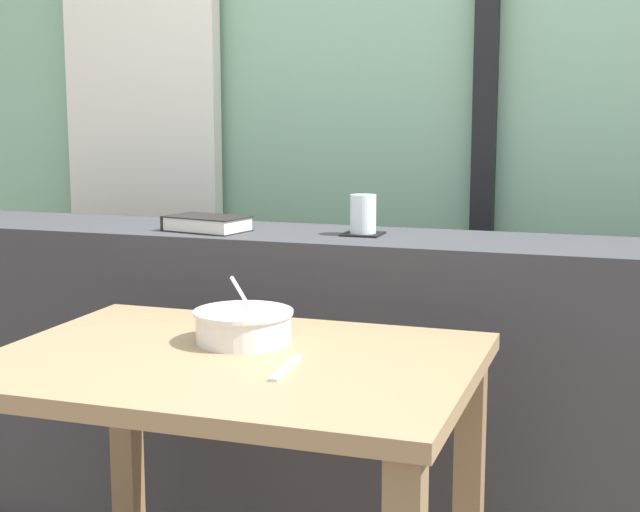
% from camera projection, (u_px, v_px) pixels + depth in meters
% --- Properties ---
extents(outdoor_backdrop, '(4.80, 0.08, 2.80)m').
position_uv_depth(outdoor_backdrop, '(427.00, 41.00, 2.97)').
color(outdoor_backdrop, '#84B293').
rests_on(outdoor_backdrop, ground).
extents(curtain_left_panel, '(0.56, 0.06, 2.50)m').
position_uv_depth(curtain_left_panel, '(142.00, 90.00, 3.20)').
color(curtain_left_panel, silver).
rests_on(curtain_left_panel, ground).
extents(window_divider_post, '(0.07, 0.05, 2.60)m').
position_uv_depth(window_divider_post, '(486.00, 71.00, 2.86)').
color(window_divider_post, black).
rests_on(window_divider_post, ground).
extents(dark_console_ledge, '(2.80, 0.38, 0.86)m').
position_uv_depth(dark_console_ledge, '(369.00, 394.00, 2.52)').
color(dark_console_ledge, '#38383D').
rests_on(dark_console_ledge, ground).
extents(breakfast_table, '(0.95, 0.71, 0.71)m').
position_uv_depth(breakfast_table, '(233.00, 415.00, 1.87)').
color(breakfast_table, '#826849').
rests_on(breakfast_table, ground).
extents(coaster_square, '(0.10, 0.10, 0.00)m').
position_uv_depth(coaster_square, '(363.00, 234.00, 2.47)').
color(coaster_square, black).
rests_on(coaster_square, dark_console_ledge).
extents(juice_glass, '(0.07, 0.07, 0.10)m').
position_uv_depth(juice_glass, '(363.00, 215.00, 2.46)').
color(juice_glass, white).
rests_on(juice_glass, coaster_square).
extents(closed_book, '(0.24, 0.17, 0.04)m').
position_uv_depth(closed_book, '(207.00, 223.00, 2.54)').
color(closed_book, black).
rests_on(closed_book, dark_console_ledge).
extents(soup_bowl, '(0.21, 0.21, 0.14)m').
position_uv_depth(soup_bowl, '(244.00, 326.00, 1.95)').
color(soup_bowl, silver).
rests_on(soup_bowl, breakfast_table).
extents(fork_utensil, '(0.03, 0.17, 0.01)m').
position_uv_depth(fork_utensil, '(286.00, 368.00, 1.76)').
color(fork_utensil, silver).
rests_on(fork_utensil, breakfast_table).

